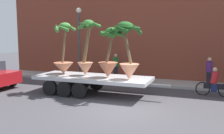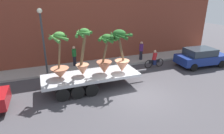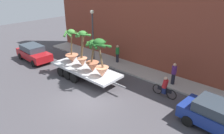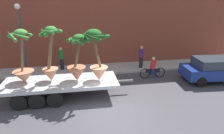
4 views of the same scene
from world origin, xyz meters
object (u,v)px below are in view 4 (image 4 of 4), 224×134
Objects in this scene: potted_palm_front at (51,57)px; potted_palm_extra at (97,56)px; cyclist at (153,69)px; parked_car at (215,69)px; pedestrian_far_left at (61,58)px; potted_palm_rear at (23,64)px; street_lamp at (21,32)px; potted_palm_middle at (78,62)px; pedestrian_near_gate at (141,56)px; flatbed_trailer at (56,85)px.

potted_palm_front is 2.44m from potted_palm_extra.
parked_car is at bearing -16.66° from cyclist.
potted_palm_front is 4.35m from pedestrian_far_left.
street_lamp reaches higher than potted_palm_rear.
pedestrian_far_left is (-10.21, 3.54, 0.21)m from parked_car.
cyclist is (4.05, 2.13, -1.69)m from potted_palm_extra.
potted_palm_rear reaches higher than potted_palm_extra.
potted_palm_rear reaches higher than parked_car.
parked_car is at bearing 4.97° from potted_palm_middle.
parked_car is (10.35, 0.61, -1.51)m from potted_palm_front.
parked_car is at bearing -19.14° from pedestrian_far_left.
pedestrian_near_gate is 1.00× the size of pedestrian_far_left.
flatbed_trailer is at bearing 178.47° from potted_palm_middle.
potted_palm_rear is at bearing 174.19° from potted_palm_extra.
potted_palm_extra is at bearing -173.06° from parked_car.
street_lamp reaches higher than potted_palm_middle.
flatbed_trailer is at bearing -89.97° from pedestrian_far_left.
potted_palm_extra is at bearing -152.27° from cyclist.
flatbed_trailer is 2.78m from potted_palm_extra.
potted_palm_front reaches higher than potted_palm_rear.
parked_car is 2.58× the size of pedestrian_far_left.
potted_palm_front is at bearing -176.65° from parked_car.
cyclist is 9.11m from street_lamp.
cyclist is 1.08× the size of pedestrian_near_gate.
potted_palm_front reaches higher than pedestrian_near_gate.
potted_palm_middle is 9.08m from parked_car.
flatbed_trailer is 4.22× the size of pedestrian_far_left.
potted_palm_rear reaches higher than cyclist.
potted_palm_extra reaches higher than pedestrian_far_left.
pedestrian_near_gate is at bearing 144.27° from parked_car.
pedestrian_far_left is (-6.05, 0.55, 0.00)m from pedestrian_near_gate.
pedestrian_near_gate is at bearing 25.05° from potted_palm_rear.
potted_palm_extra is 1.65× the size of pedestrian_near_gate.
potted_palm_rear is 1.67× the size of pedestrian_far_left.
street_lamp reaches higher than potted_palm_extra.
street_lamp is at bearing -157.27° from pedestrian_far_left.
potted_palm_middle is at bearing -7.06° from potted_palm_front.
street_lamp is (-4.58, 3.54, 0.87)m from potted_palm_extra.
pedestrian_far_left is at bearing 68.94° from potted_palm_rear.
pedestrian_near_gate is at bearing 38.20° from potted_palm_middle.
potted_palm_extra is 5.86m from street_lamp.
flatbed_trailer is at bearing -6.19° from potted_palm_rear.
cyclist is 6.77m from pedestrian_far_left.
parked_car is at bearing 3.35° from potted_palm_front.
potted_palm_rear is 0.96× the size of potted_palm_front.
parked_car is (10.21, 0.75, 0.06)m from flatbed_trailer.
potted_palm_extra is 1.65× the size of pedestrian_far_left.
potted_palm_rear is 1.01× the size of potted_palm_extra.
potted_palm_rear reaches higher than flatbed_trailer.
potted_palm_middle is 0.58× the size of parked_car.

